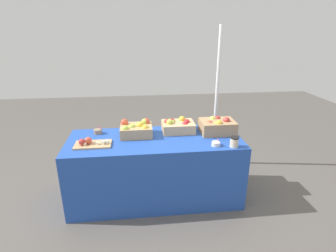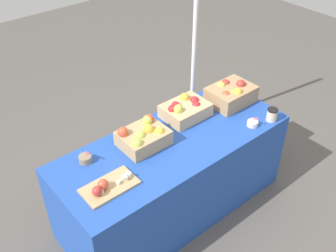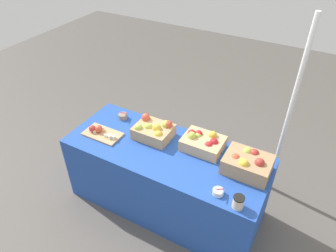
{
  "view_description": "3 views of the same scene",
  "coord_description": "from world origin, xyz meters",
  "px_view_note": "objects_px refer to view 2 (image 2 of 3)",
  "views": [
    {
      "loc": [
        -0.16,
        -2.71,
        1.89
      ],
      "look_at": [
        0.15,
        0.01,
        0.88
      ],
      "focal_mm": 28.66,
      "sensor_mm": 36.0,
      "label": 1
    },
    {
      "loc": [
        -1.54,
        -1.78,
        2.65
      ],
      "look_at": [
        -0.01,
        0.05,
        0.85
      ],
      "focal_mm": 42.29,
      "sensor_mm": 36.0,
      "label": 2
    },
    {
      "loc": [
        1.06,
        -1.88,
        2.62
      ],
      "look_at": [
        0.03,
        -0.01,
        1.03
      ],
      "focal_mm": 33.2,
      "sensor_mm": 36.0,
      "label": 3
    }
  ],
  "objects_px": {
    "sample_bowl_near": "(253,123)",
    "tent_pole": "(194,48)",
    "apple_crate_left": "(231,94)",
    "sample_bowl_mid": "(85,159)",
    "apple_crate_right": "(143,136)",
    "cutting_board_front": "(107,186)",
    "apple_crate_middle": "(185,109)",
    "coffee_cup": "(272,115)"
  },
  "relations": [
    {
      "from": "apple_crate_middle",
      "to": "apple_crate_right",
      "type": "height_order",
      "value": "apple_crate_right"
    },
    {
      "from": "sample_bowl_near",
      "to": "sample_bowl_mid",
      "type": "bearing_deg",
      "value": 158.92
    },
    {
      "from": "cutting_board_front",
      "to": "coffee_cup",
      "type": "xyz_separation_m",
      "value": [
        1.45,
        -0.2,
        0.03
      ]
    },
    {
      "from": "apple_crate_middle",
      "to": "coffee_cup",
      "type": "bearing_deg",
      "value": -44.38
    },
    {
      "from": "sample_bowl_mid",
      "to": "sample_bowl_near",
      "type": "bearing_deg",
      "value": -21.08
    },
    {
      "from": "sample_bowl_near",
      "to": "coffee_cup",
      "type": "distance_m",
      "value": 0.18
    },
    {
      "from": "apple_crate_left",
      "to": "apple_crate_middle",
      "type": "xyz_separation_m",
      "value": [
        -0.45,
        0.09,
        -0.02
      ]
    },
    {
      "from": "sample_bowl_mid",
      "to": "apple_crate_middle",
      "type": "bearing_deg",
      "value": -2.2
    },
    {
      "from": "cutting_board_front",
      "to": "apple_crate_middle",
      "type": "bearing_deg",
      "value": 17.22
    },
    {
      "from": "sample_bowl_near",
      "to": "tent_pole",
      "type": "height_order",
      "value": "tent_pole"
    },
    {
      "from": "sample_bowl_near",
      "to": "sample_bowl_mid",
      "type": "xyz_separation_m",
      "value": [
        -1.25,
        0.48,
        0.0
      ]
    },
    {
      "from": "cutting_board_front",
      "to": "sample_bowl_mid",
      "type": "xyz_separation_m",
      "value": [
        0.03,
        0.33,
        0.0
      ]
    },
    {
      "from": "apple_crate_left",
      "to": "coffee_cup",
      "type": "distance_m",
      "value": 0.41
    },
    {
      "from": "sample_bowl_near",
      "to": "sample_bowl_mid",
      "type": "distance_m",
      "value": 1.34
    },
    {
      "from": "apple_crate_left",
      "to": "sample_bowl_mid",
      "type": "bearing_deg",
      "value": 174.58
    },
    {
      "from": "apple_crate_right",
      "to": "sample_bowl_near",
      "type": "relative_size",
      "value": 3.54
    },
    {
      "from": "tent_pole",
      "to": "cutting_board_front",
      "type": "bearing_deg",
      "value": -151.4
    },
    {
      "from": "apple_crate_right",
      "to": "sample_bowl_mid",
      "type": "distance_m",
      "value": 0.46
    },
    {
      "from": "apple_crate_left",
      "to": "coffee_cup",
      "type": "height_order",
      "value": "apple_crate_left"
    },
    {
      "from": "sample_bowl_near",
      "to": "sample_bowl_mid",
      "type": "height_order",
      "value": "sample_bowl_mid"
    },
    {
      "from": "apple_crate_left",
      "to": "apple_crate_right",
      "type": "relative_size",
      "value": 1.1
    },
    {
      "from": "apple_crate_middle",
      "to": "cutting_board_front",
      "type": "distance_m",
      "value": 0.99
    },
    {
      "from": "sample_bowl_near",
      "to": "tent_pole",
      "type": "xyz_separation_m",
      "value": [
        0.28,
        1.0,
        0.2
      ]
    },
    {
      "from": "apple_crate_left",
      "to": "cutting_board_front",
      "type": "relative_size",
      "value": 1.04
    },
    {
      "from": "apple_crate_left",
      "to": "apple_crate_middle",
      "type": "relative_size",
      "value": 1.05
    },
    {
      "from": "apple_crate_left",
      "to": "sample_bowl_mid",
      "type": "relative_size",
      "value": 3.6
    },
    {
      "from": "apple_crate_right",
      "to": "tent_pole",
      "type": "bearing_deg",
      "value": 29.94
    },
    {
      "from": "apple_crate_left",
      "to": "sample_bowl_mid",
      "type": "height_order",
      "value": "apple_crate_left"
    },
    {
      "from": "apple_crate_left",
      "to": "sample_bowl_mid",
      "type": "xyz_separation_m",
      "value": [
        -1.37,
        0.13,
        -0.06
      ]
    },
    {
      "from": "apple_crate_left",
      "to": "apple_crate_right",
      "type": "distance_m",
      "value": 0.93
    },
    {
      "from": "apple_crate_right",
      "to": "tent_pole",
      "type": "distance_m",
      "value": 1.27
    },
    {
      "from": "apple_crate_middle",
      "to": "apple_crate_right",
      "type": "bearing_deg",
      "value": -171.49
    },
    {
      "from": "sample_bowl_near",
      "to": "coffee_cup",
      "type": "xyz_separation_m",
      "value": [
        0.17,
        -0.05,
        0.03
      ]
    },
    {
      "from": "apple_crate_left",
      "to": "coffee_cup",
      "type": "bearing_deg",
      "value": -81.74
    },
    {
      "from": "apple_crate_left",
      "to": "apple_crate_middle",
      "type": "height_order",
      "value": "apple_crate_left"
    },
    {
      "from": "apple_crate_left",
      "to": "sample_bowl_mid",
      "type": "distance_m",
      "value": 1.37
    },
    {
      "from": "sample_bowl_near",
      "to": "apple_crate_right",
      "type": "bearing_deg",
      "value": 155.15
    },
    {
      "from": "tent_pole",
      "to": "apple_crate_right",
      "type": "bearing_deg",
      "value": -150.06
    },
    {
      "from": "apple_crate_middle",
      "to": "sample_bowl_mid",
      "type": "distance_m",
      "value": 0.92
    },
    {
      "from": "apple_crate_middle",
      "to": "sample_bowl_near",
      "type": "xyz_separation_m",
      "value": [
        0.33,
        -0.45,
        -0.05
      ]
    },
    {
      "from": "sample_bowl_near",
      "to": "tent_pole",
      "type": "bearing_deg",
      "value": 74.19
    },
    {
      "from": "cutting_board_front",
      "to": "coffee_cup",
      "type": "bearing_deg",
      "value": -7.89
    }
  ]
}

